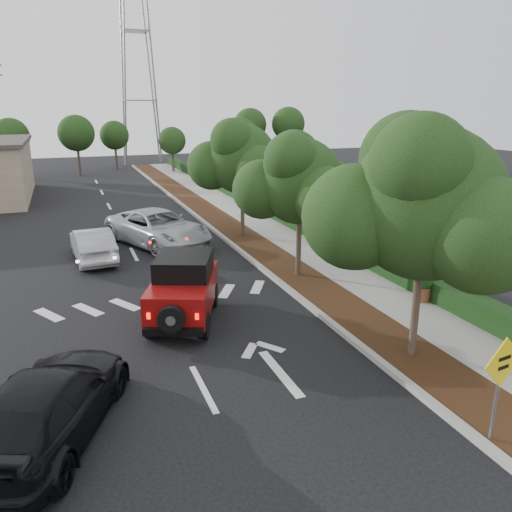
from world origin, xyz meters
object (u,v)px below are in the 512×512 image
black_suv_oncoming (48,405)px  speed_hump_sign (501,375)px  silver_suv_ahead (158,228)px  red_jeep (184,287)px

black_suv_oncoming → speed_hump_sign: bearing=-178.3°
silver_suv_ahead → black_suv_oncoming: 14.64m
red_jeep → silver_suv_ahead: size_ratio=0.69×
red_jeep → black_suv_oncoming: size_ratio=0.82×
silver_suv_ahead → black_suv_oncoming: bearing=-133.0°
silver_suv_ahead → speed_hump_sign: bearing=-102.9°
silver_suv_ahead → black_suv_oncoming: silver_suv_ahead is taller
red_jeep → speed_hump_sign: speed_hump_sign is taller
red_jeep → speed_hump_sign: size_ratio=1.87×
silver_suv_ahead → red_jeep: bearing=-119.2°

